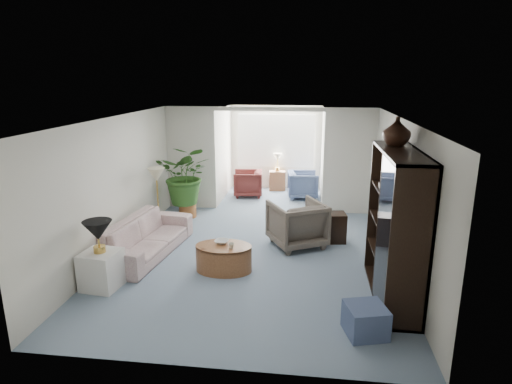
# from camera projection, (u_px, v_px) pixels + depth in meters

# --- Properties ---
(floor) EXTENTS (6.00, 6.00, 0.00)m
(floor) POSITION_uv_depth(u_px,v_px,m) (252.00, 260.00, 7.71)
(floor) COLOR gray
(floor) RESTS_ON ground
(sunroom_floor) EXTENTS (2.60, 2.60, 0.00)m
(sunroom_floor) POSITION_uv_depth(u_px,v_px,m) (272.00, 198.00, 11.64)
(sunroom_floor) COLOR gray
(sunroom_floor) RESTS_ON ground
(back_pier_left) EXTENTS (1.20, 0.12, 2.50)m
(back_pier_left) POSITION_uv_depth(u_px,v_px,m) (191.00, 158.00, 10.49)
(back_pier_left) COLOR beige
(back_pier_left) RESTS_ON ground
(back_pier_right) EXTENTS (1.20, 0.12, 2.50)m
(back_pier_right) POSITION_uv_depth(u_px,v_px,m) (349.00, 162.00, 10.03)
(back_pier_right) COLOR beige
(back_pier_right) RESTS_ON ground
(back_header) EXTENTS (2.60, 0.12, 0.10)m
(back_header) POSITION_uv_depth(u_px,v_px,m) (269.00, 109.00, 9.95)
(back_header) COLOR beige
(back_header) RESTS_ON back_pier_left
(window_pane) EXTENTS (2.20, 0.02, 1.50)m
(window_pane) POSITION_uv_depth(u_px,v_px,m) (276.00, 141.00, 12.31)
(window_pane) COLOR white
(window_blinds) EXTENTS (2.20, 0.02, 1.50)m
(window_blinds) POSITION_uv_depth(u_px,v_px,m) (276.00, 141.00, 12.28)
(window_blinds) COLOR white
(framed_picture) EXTENTS (0.04, 0.50, 0.40)m
(framed_picture) POSITION_uv_depth(u_px,v_px,m) (403.00, 172.00, 6.88)
(framed_picture) COLOR #B0A18D
(sofa) EXTENTS (1.16, 2.38, 0.67)m
(sofa) POSITION_uv_depth(u_px,v_px,m) (146.00, 237.00, 7.89)
(sofa) COLOR beige
(sofa) RESTS_ON ground
(end_table) EXTENTS (0.59, 0.59, 0.59)m
(end_table) POSITION_uv_depth(u_px,v_px,m) (102.00, 270.00, 6.63)
(end_table) COLOR white
(end_table) RESTS_ON ground
(table_lamp) EXTENTS (0.44, 0.44, 0.30)m
(table_lamp) POSITION_uv_depth(u_px,v_px,m) (98.00, 231.00, 6.46)
(table_lamp) COLOR black
(table_lamp) RESTS_ON end_table
(floor_lamp) EXTENTS (0.36, 0.36, 0.28)m
(floor_lamp) POSITION_uv_depth(u_px,v_px,m) (156.00, 175.00, 8.73)
(floor_lamp) COLOR beige
(floor_lamp) RESTS_ON ground
(coffee_table) EXTENTS (1.07, 1.07, 0.45)m
(coffee_table) POSITION_uv_depth(u_px,v_px,m) (224.00, 258.00, 7.23)
(coffee_table) COLOR #905A34
(coffee_table) RESTS_ON ground
(coffee_bowl) EXTENTS (0.26, 0.26, 0.06)m
(coffee_bowl) POSITION_uv_depth(u_px,v_px,m) (222.00, 242.00, 7.27)
(coffee_bowl) COLOR silver
(coffee_bowl) RESTS_ON coffee_table
(coffee_cup) EXTENTS (0.11, 0.11, 0.09)m
(coffee_cup) POSITION_uv_depth(u_px,v_px,m) (231.00, 246.00, 7.05)
(coffee_cup) COLOR beige
(coffee_cup) RESTS_ON coffee_table
(wingback_chair) EXTENTS (1.28, 1.30, 0.88)m
(wingback_chair) POSITION_uv_depth(u_px,v_px,m) (297.00, 224.00, 8.27)
(wingback_chair) COLOR #665C50
(wingback_chair) RESTS_ON ground
(side_table_dark) EXTENTS (0.54, 0.45, 0.58)m
(side_table_dark) POSITION_uv_depth(u_px,v_px,m) (333.00, 227.00, 8.51)
(side_table_dark) COLOR black
(side_table_dark) RESTS_ON ground
(entertainment_cabinet) EXTENTS (0.53, 1.97, 2.19)m
(entertainment_cabinet) POSITION_uv_depth(u_px,v_px,m) (396.00, 226.00, 6.17)
(entertainment_cabinet) COLOR black
(entertainment_cabinet) RESTS_ON ground
(cabinet_urn) EXTENTS (0.40, 0.40, 0.42)m
(cabinet_urn) POSITION_uv_depth(u_px,v_px,m) (397.00, 131.00, 6.31)
(cabinet_urn) COLOR #321B10
(cabinet_urn) RESTS_ON entertainment_cabinet
(ottoman) EXTENTS (0.59, 0.59, 0.39)m
(ottoman) POSITION_uv_depth(u_px,v_px,m) (365.00, 320.00, 5.44)
(ottoman) COLOR #4A587F
(ottoman) RESTS_ON ground
(plant_pot) EXTENTS (0.40, 0.40, 0.32)m
(plant_pot) POSITION_uv_depth(u_px,v_px,m) (188.00, 210.00, 10.04)
(plant_pot) COLOR #99592C
(plant_pot) RESTS_ON ground
(house_plant) EXTENTS (1.24, 1.07, 1.38)m
(house_plant) POSITION_uv_depth(u_px,v_px,m) (186.00, 175.00, 9.82)
(house_plant) COLOR #2B571D
(house_plant) RESTS_ON plant_pot
(sunroom_chair_blue) EXTENTS (0.87, 0.85, 0.72)m
(sunroom_chair_blue) POSITION_uv_depth(u_px,v_px,m) (303.00, 185.00, 11.58)
(sunroom_chair_blue) COLOR #4A587F
(sunroom_chair_blue) RESTS_ON ground
(sunroom_chair_maroon) EXTENTS (0.85, 0.83, 0.70)m
(sunroom_chair_maroon) POSITION_uv_depth(u_px,v_px,m) (248.00, 183.00, 11.77)
(sunroom_chair_maroon) COLOR #5A1F20
(sunroom_chair_maroon) RESTS_ON ground
(sunroom_table) EXTENTS (0.49, 0.40, 0.56)m
(sunroom_table) POSITION_uv_depth(u_px,v_px,m) (277.00, 180.00, 12.41)
(sunroom_table) COLOR #905A34
(sunroom_table) RESTS_ON ground
(shelf_clutter) EXTENTS (0.30, 1.22, 1.06)m
(shelf_clutter) POSITION_uv_depth(u_px,v_px,m) (392.00, 234.00, 6.21)
(shelf_clutter) COLOR black
(shelf_clutter) RESTS_ON entertainment_cabinet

